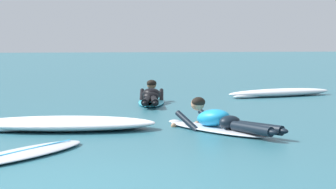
% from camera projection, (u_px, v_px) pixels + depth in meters
% --- Properties ---
extents(ground_plane, '(120.00, 120.00, 0.00)m').
position_uv_depth(ground_plane, '(41.00, 98.00, 15.77)').
color(ground_plane, '#2D6B7A').
extents(surfer_near, '(1.43, 2.41, 0.53)m').
position_uv_depth(surfer_near, '(220.00, 123.00, 9.86)').
color(surfer_near, silver).
rests_on(surfer_near, ground).
extents(surfer_far, '(0.98, 2.66, 0.53)m').
position_uv_depth(surfer_far, '(151.00, 98.00, 14.26)').
color(surfer_far, '#2DB2D1').
rests_on(surfer_far, ground).
extents(drifting_surfboard, '(1.80, 2.07, 0.16)m').
position_uv_depth(drifting_surfboard, '(22.00, 154.00, 7.78)').
color(drifting_surfboard, silver).
rests_on(drifting_surfboard, ground).
extents(whitewater_front, '(2.98, 1.30, 0.19)m').
position_uv_depth(whitewater_front, '(280.00, 93.00, 16.14)').
color(whitewater_front, white).
rests_on(whitewater_front, ground).
extents(whitewater_mid_left, '(2.97, 1.54, 0.20)m').
position_uv_depth(whitewater_mid_left, '(64.00, 124.00, 10.10)').
color(whitewater_mid_left, white).
rests_on(whitewater_mid_left, ground).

